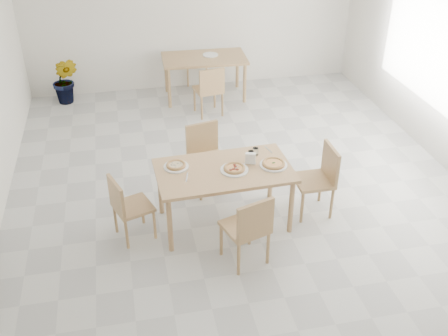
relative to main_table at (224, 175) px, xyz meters
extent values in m
plane|color=beige|center=(0.34, 0.82, -0.67)|extent=(7.00, 7.00, 0.00)
plane|color=silver|center=(0.34, 4.32, 0.73)|extent=(6.00, 0.00, 6.00)
plane|color=silver|center=(0.34, -2.68, 0.73)|extent=(6.00, 0.00, 6.00)
cube|color=white|center=(3.32, 1.12, 0.83)|extent=(1.60, 0.02, 3.20)
cube|color=tan|center=(0.00, 0.00, 0.06)|extent=(1.59, 0.94, 0.04)
cylinder|color=tan|center=(-0.69, -0.40, -0.32)|extent=(0.06, 0.06, 0.71)
cylinder|color=tan|center=(0.72, -0.34, -0.32)|extent=(0.06, 0.06, 0.71)
cylinder|color=tan|center=(-0.72, 0.34, -0.32)|extent=(0.06, 0.06, 0.71)
cylinder|color=tan|center=(0.69, 0.40, -0.32)|extent=(0.06, 0.06, 0.71)
cube|color=tan|center=(0.08, -0.71, -0.23)|extent=(0.54, 0.54, 0.04)
cube|color=tan|center=(0.14, -0.89, 0.00)|extent=(0.42, 0.17, 0.41)
cylinder|color=tan|center=(0.20, -0.47, -0.46)|extent=(0.04, 0.04, 0.42)
cylinder|color=tan|center=(-0.16, -0.59, -0.46)|extent=(0.04, 0.04, 0.42)
cylinder|color=tan|center=(0.31, -0.83, -0.46)|extent=(0.04, 0.04, 0.42)
cylinder|color=tan|center=(-0.04, -0.94, -0.46)|extent=(0.04, 0.04, 0.42)
cube|color=tan|center=(-0.05, 0.74, -0.22)|extent=(0.52, 0.52, 0.04)
cube|color=tan|center=(-0.10, 0.93, 0.01)|extent=(0.44, 0.14, 0.42)
cylinder|color=tan|center=(-0.20, 0.51, -0.46)|extent=(0.04, 0.04, 0.43)
cylinder|color=tan|center=(0.17, 0.59, -0.46)|extent=(0.04, 0.04, 0.43)
cylinder|color=tan|center=(-0.28, 0.88, -0.46)|extent=(0.04, 0.04, 0.43)
cylinder|color=tan|center=(0.09, 0.96, -0.46)|extent=(0.04, 0.04, 0.43)
cube|color=tan|center=(-1.07, -0.04, -0.26)|extent=(0.51, 0.51, 0.04)
cube|color=tan|center=(-1.24, -0.10, -0.05)|extent=(0.17, 0.39, 0.38)
cylinder|color=tan|center=(-0.85, -0.15, -0.48)|extent=(0.03, 0.03, 0.39)
cylinder|color=tan|center=(-0.96, 0.18, -0.48)|extent=(0.03, 0.03, 0.39)
cylinder|color=tan|center=(-1.17, -0.26, -0.48)|extent=(0.03, 0.03, 0.39)
cylinder|color=tan|center=(-1.29, 0.06, -0.48)|extent=(0.03, 0.03, 0.39)
cube|color=tan|center=(1.10, -0.01, -0.22)|extent=(0.44, 0.44, 0.04)
cube|color=tan|center=(1.30, -0.01, 0.01)|extent=(0.04, 0.44, 0.42)
cylinder|color=tan|center=(0.91, 0.18, -0.46)|extent=(0.04, 0.04, 0.43)
cylinder|color=tan|center=(0.92, -0.20, -0.46)|extent=(0.04, 0.04, 0.43)
cylinder|color=tan|center=(1.29, 0.18, -0.46)|extent=(0.04, 0.04, 0.43)
cylinder|color=tan|center=(1.29, -0.20, -0.46)|extent=(0.04, 0.04, 0.43)
cylinder|color=white|center=(0.58, -0.04, 0.09)|extent=(0.32, 0.32, 0.02)
cylinder|color=white|center=(-0.53, 0.16, 0.09)|extent=(0.29, 0.29, 0.02)
cylinder|color=white|center=(0.11, -0.05, 0.09)|extent=(0.32, 0.32, 0.02)
cylinder|color=#EAAB6E|center=(0.58, -0.04, 0.10)|extent=(0.30, 0.30, 0.01)
torus|color=#EAAB6E|center=(0.58, -0.04, 0.11)|extent=(0.31, 0.31, 0.03)
cylinder|color=orange|center=(0.58, -0.04, 0.11)|extent=(0.24, 0.24, 0.01)
ellipsoid|color=#214E11|center=(0.58, -0.04, 0.12)|extent=(0.05, 0.04, 0.01)
cylinder|color=#EAAB6E|center=(-0.53, 0.16, 0.10)|extent=(0.23, 0.23, 0.01)
torus|color=#EAAB6E|center=(-0.53, 0.16, 0.11)|extent=(0.23, 0.23, 0.03)
cylinder|color=beige|center=(-0.53, 0.16, 0.11)|extent=(0.17, 0.17, 0.01)
cylinder|color=#EAAB6E|center=(0.11, -0.05, 0.10)|extent=(0.30, 0.30, 0.01)
torus|color=#EAAB6E|center=(0.11, -0.05, 0.11)|extent=(0.31, 0.31, 0.03)
cylinder|color=orange|center=(0.11, -0.05, 0.11)|extent=(0.23, 0.23, 0.01)
cylinder|color=white|center=(0.44, 0.25, 0.12)|extent=(0.07, 0.07, 0.09)
cylinder|color=white|center=(0.37, 0.19, 0.12)|extent=(0.07, 0.07, 0.09)
cube|color=silver|center=(0.32, 0.05, 0.09)|extent=(0.14, 0.10, 0.01)
cube|color=white|center=(0.32, 0.05, 0.16)|extent=(0.13, 0.08, 0.13)
cube|color=silver|center=(0.62, 0.32, 0.08)|extent=(0.05, 0.17, 0.01)
cube|color=silver|center=(-0.44, -0.09, 0.08)|extent=(0.06, 0.19, 0.01)
cube|color=tan|center=(0.43, 3.72, 0.06)|extent=(1.50, 0.90, 0.04)
cylinder|color=tan|center=(-0.25, 3.40, -0.32)|extent=(0.06, 0.06, 0.71)
cylinder|color=tan|center=(1.08, 3.34, -0.32)|extent=(0.06, 0.06, 0.71)
cylinder|color=tan|center=(-0.22, 4.10, -0.32)|extent=(0.06, 0.06, 0.71)
cylinder|color=tan|center=(1.11, 4.04, -0.32)|extent=(0.06, 0.06, 0.71)
cube|color=tan|center=(0.37, 3.02, -0.23)|extent=(0.49, 0.49, 0.04)
cube|color=tan|center=(0.40, 2.83, -0.01)|extent=(0.43, 0.11, 0.41)
cylinder|color=tan|center=(0.52, 3.23, -0.46)|extent=(0.04, 0.04, 0.42)
cylinder|color=tan|center=(0.16, 3.17, -0.46)|extent=(0.04, 0.04, 0.42)
cylinder|color=tan|center=(0.58, 2.87, -0.46)|extent=(0.04, 0.04, 0.42)
cylinder|color=tan|center=(0.22, 2.81, -0.46)|extent=(0.04, 0.04, 0.42)
cube|color=tan|center=(0.42, 4.38, -0.25)|extent=(0.51, 0.51, 0.04)
cube|color=tan|center=(0.47, 4.57, -0.03)|extent=(0.41, 0.15, 0.39)
cylinder|color=tan|center=(0.20, 4.26, -0.47)|extent=(0.04, 0.04, 0.40)
cylinder|color=tan|center=(0.55, 4.17, -0.47)|extent=(0.04, 0.04, 0.40)
cylinder|color=tan|center=(0.30, 4.60, -0.47)|extent=(0.04, 0.04, 0.40)
cylinder|color=tan|center=(0.64, 4.51, -0.47)|extent=(0.04, 0.04, 0.40)
cylinder|color=white|center=(0.56, 3.79, 0.09)|extent=(0.27, 0.27, 0.02)
imported|color=#336F21|center=(-1.99, 3.97, -0.25)|extent=(0.55, 0.49, 0.84)
camera|label=1|loc=(-1.06, -4.99, 3.25)|focal=42.00mm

